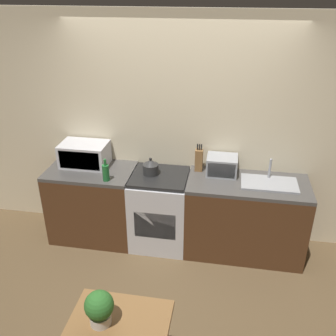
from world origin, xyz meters
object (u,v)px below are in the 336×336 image
object	(u,v)px
bottle	(106,172)
toaster_oven	(222,165)
kettle	(151,167)
stove_range	(160,210)
microwave	(85,154)

from	to	relation	value
bottle	toaster_oven	distance (m)	1.27
bottle	toaster_oven	world-z (taller)	bottle
kettle	bottle	bearing A→B (deg)	-152.72
stove_range	microwave	distance (m)	1.08
kettle	bottle	distance (m)	0.50
stove_range	kettle	xyz separation A→B (m)	(-0.10, 0.02, 0.54)
microwave	bottle	size ratio (longest dim) A/B	2.12
microwave	toaster_oven	xyz separation A→B (m)	(1.58, 0.04, -0.03)
kettle	toaster_oven	bearing A→B (deg)	9.76
kettle	microwave	world-z (taller)	microwave
kettle	bottle	xyz separation A→B (m)	(-0.44, -0.23, 0.01)
stove_range	bottle	xyz separation A→B (m)	(-0.55, -0.21, 0.55)
kettle	toaster_oven	xyz separation A→B (m)	(0.78, 0.13, 0.02)
stove_range	toaster_oven	distance (m)	0.89
stove_range	bottle	distance (m)	0.80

